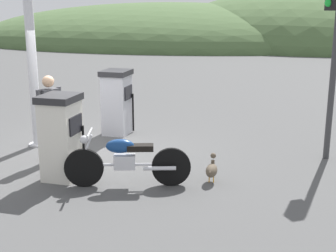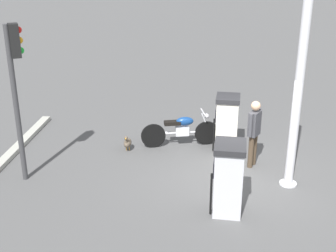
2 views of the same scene
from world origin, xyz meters
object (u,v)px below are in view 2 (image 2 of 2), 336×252
Objects in this scene: fuel_pump_far at (228,178)px; motorcycle_near_pump at (181,130)px; wandering_duck at (128,143)px; canopy_support_pole at (298,91)px; fuel_pump_near at (227,123)px; attendant_person at (254,129)px; roadside_traffic_light at (16,77)px.

motorcycle_near_pump is at bearing -69.26° from fuel_pump_far.
wandering_duck is 4.74m from canopy_support_pole.
fuel_pump_near reaches higher than wandering_duck.
motorcycle_near_pump is (1.22, -0.13, -0.30)m from fuel_pump_near.
motorcycle_near_pump is at bearing -28.92° from attendant_person.
wandering_duck is at bearing 7.67° from fuel_pump_near.
fuel_pump_near is 3.08m from fuel_pump_far.
roadside_traffic_light reaches higher than fuel_pump_near.
motorcycle_near_pump is (1.22, -3.21, -0.31)m from fuel_pump_far.
fuel_pump_near reaches higher than motorcycle_near_pump.
wandering_duck is (3.26, -0.54, -0.75)m from attendant_person.
fuel_pump_near is 0.99× the size of fuel_pump_far.
roadside_traffic_light is at bearing -11.41° from fuel_pump_far.
roadside_traffic_light is (4.66, 2.14, 1.71)m from fuel_pump_near.
fuel_pump_far is (-0.00, 3.08, 0.01)m from fuel_pump_near.
canopy_support_pole is at bearing 144.18° from motorcycle_near_pump.
fuel_pump_far is 0.73× the size of motorcycle_near_pump.
attendant_person reaches higher than fuel_pump_near.
fuel_pump_far is 2.29m from attendant_person.
wandering_duck is at bearing 19.00° from motorcycle_near_pump.
motorcycle_near_pump is at bearing -6.11° from fuel_pump_near.
attendant_person is at bearing -48.31° from canopy_support_pole.
canopy_support_pole reaches higher than wandering_duck.
roadside_traffic_light is (5.30, 1.25, 1.51)m from attendant_person.
wandering_duck is at bearing -19.37° from canopy_support_pole.
roadside_traffic_light is at bearing 41.28° from wandering_duck.
wandering_duck is (1.40, 0.48, -0.24)m from motorcycle_near_pump.
canopy_support_pole reaches higher than motorcycle_near_pump.
attendant_person is (-0.64, 0.89, 0.21)m from fuel_pump_near.
canopy_support_pole reaches higher than fuel_pump_far.
canopy_support_pole is (-1.42, 1.77, 1.49)m from fuel_pump_near.
attendant_person is 3.39m from wandering_duck.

